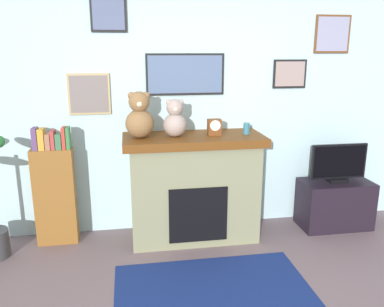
{
  "coord_description": "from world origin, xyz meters",
  "views": [
    {
      "loc": [
        -0.66,
        -2.06,
        1.87
      ],
      "look_at": [
        -0.05,
        1.66,
        0.88
      ],
      "focal_mm": 36.99,
      "sensor_mm": 36.0,
      "label": 1
    }
  ],
  "objects_px": {
    "tv_stand": "(335,204)",
    "teddy_bear_cream": "(140,117)",
    "television": "(339,164)",
    "bookshelf": "(55,191)",
    "teddy_bear_tan": "(175,120)",
    "mantel_clock": "(214,127)",
    "fireplace": "(193,187)",
    "candle_jar": "(246,128)"
  },
  "relations": [
    {
      "from": "bookshelf",
      "to": "television",
      "type": "height_order",
      "value": "bookshelf"
    },
    {
      "from": "bookshelf",
      "to": "teddy_bear_tan",
      "type": "height_order",
      "value": "teddy_bear_tan"
    },
    {
      "from": "television",
      "to": "teddy_bear_tan",
      "type": "distance_m",
      "value": 1.81
    },
    {
      "from": "tv_stand",
      "to": "teddy_bear_tan",
      "type": "height_order",
      "value": "teddy_bear_tan"
    },
    {
      "from": "television",
      "to": "candle_jar",
      "type": "bearing_deg",
      "value": -180.0
    },
    {
      "from": "teddy_bear_cream",
      "to": "bookshelf",
      "type": "bearing_deg",
      "value": 173.07
    },
    {
      "from": "bookshelf",
      "to": "candle_jar",
      "type": "height_order",
      "value": "candle_jar"
    },
    {
      "from": "teddy_bear_cream",
      "to": "tv_stand",
      "type": "bearing_deg",
      "value": 0.06
    },
    {
      "from": "bookshelf",
      "to": "television",
      "type": "distance_m",
      "value": 2.91
    },
    {
      "from": "candle_jar",
      "to": "teddy_bear_tan",
      "type": "distance_m",
      "value": 0.72
    },
    {
      "from": "mantel_clock",
      "to": "teddy_bear_cream",
      "type": "height_order",
      "value": "teddy_bear_cream"
    },
    {
      "from": "teddy_bear_cream",
      "to": "television",
      "type": "bearing_deg",
      "value": 0.02
    },
    {
      "from": "candle_jar",
      "to": "teddy_bear_tan",
      "type": "relative_size",
      "value": 0.31
    },
    {
      "from": "fireplace",
      "to": "candle_jar",
      "type": "relative_size",
      "value": 12.16
    },
    {
      "from": "television",
      "to": "bookshelf",
      "type": "bearing_deg",
      "value": 178.0
    },
    {
      "from": "fireplace",
      "to": "teddy_bear_cream",
      "type": "xyz_separation_m",
      "value": [
        -0.51,
        -0.02,
        0.72
      ]
    },
    {
      "from": "fireplace",
      "to": "tv_stand",
      "type": "distance_m",
      "value": 1.58
    },
    {
      "from": "fireplace",
      "to": "tv_stand",
      "type": "xyz_separation_m",
      "value": [
        1.55,
        -0.02,
        -0.28
      ]
    },
    {
      "from": "teddy_bear_cream",
      "to": "teddy_bear_tan",
      "type": "relative_size",
      "value": 1.21
    },
    {
      "from": "mantel_clock",
      "to": "teddy_bear_cream",
      "type": "xyz_separation_m",
      "value": [
        -0.72,
        0.0,
        0.12
      ]
    },
    {
      "from": "fireplace",
      "to": "television",
      "type": "height_order",
      "value": "fireplace"
    },
    {
      "from": "television",
      "to": "teddy_bear_tan",
      "type": "xyz_separation_m",
      "value": [
        -1.73,
        -0.0,
        0.52
      ]
    },
    {
      "from": "tv_stand",
      "to": "candle_jar",
      "type": "distance_m",
      "value": 1.34
    },
    {
      "from": "tv_stand",
      "to": "teddy_bear_tan",
      "type": "bearing_deg",
      "value": -179.94
    },
    {
      "from": "fireplace",
      "to": "tv_stand",
      "type": "relative_size",
      "value": 1.83
    },
    {
      "from": "mantel_clock",
      "to": "fireplace",
      "type": "bearing_deg",
      "value": 174.55
    },
    {
      "from": "fireplace",
      "to": "television",
      "type": "distance_m",
      "value": 1.56
    },
    {
      "from": "bookshelf",
      "to": "teddy_bear_cream",
      "type": "height_order",
      "value": "teddy_bear_cream"
    },
    {
      "from": "tv_stand",
      "to": "mantel_clock",
      "type": "bearing_deg",
      "value": -179.87
    },
    {
      "from": "tv_stand",
      "to": "teddy_bear_cream",
      "type": "xyz_separation_m",
      "value": [
        -2.07,
        -0.0,
        1.01
      ]
    },
    {
      "from": "bookshelf",
      "to": "television",
      "type": "relative_size",
      "value": 1.93
    },
    {
      "from": "television",
      "to": "candle_jar",
      "type": "height_order",
      "value": "candle_jar"
    },
    {
      "from": "teddy_bear_tan",
      "to": "fireplace",
      "type": "bearing_deg",
      "value": 5.72
    },
    {
      "from": "teddy_bear_tan",
      "to": "candle_jar",
      "type": "bearing_deg",
      "value": 0.04
    },
    {
      "from": "television",
      "to": "teddy_bear_tan",
      "type": "height_order",
      "value": "teddy_bear_tan"
    },
    {
      "from": "teddy_bear_cream",
      "to": "fireplace",
      "type": "bearing_deg",
      "value": 2.03
    },
    {
      "from": "tv_stand",
      "to": "mantel_clock",
      "type": "relative_size",
      "value": 4.76
    },
    {
      "from": "mantel_clock",
      "to": "teddy_bear_cream",
      "type": "distance_m",
      "value": 0.73
    },
    {
      "from": "candle_jar",
      "to": "teddy_bear_cream",
      "type": "bearing_deg",
      "value": -179.97
    },
    {
      "from": "bookshelf",
      "to": "teddy_bear_tan",
      "type": "relative_size",
      "value": 3.25
    },
    {
      "from": "fireplace",
      "to": "teddy_bear_tan",
      "type": "xyz_separation_m",
      "value": [
        -0.18,
        -0.02,
        0.69
      ]
    },
    {
      "from": "teddy_bear_tan",
      "to": "bookshelf",
      "type": "bearing_deg",
      "value": 175.03
    }
  ]
}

